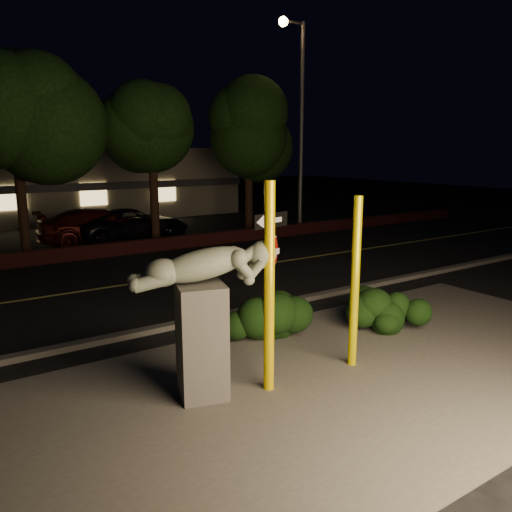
{
  "coord_description": "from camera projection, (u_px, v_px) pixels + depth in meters",
  "views": [
    {
      "loc": [
        -5.44,
        -6.86,
        3.86
      ],
      "look_at": [
        0.45,
        2.03,
        1.6
      ],
      "focal_mm": 35.0,
      "sensor_mm": 36.0,
      "label": 1
    }
  ],
  "objects": [
    {
      "name": "ground",
      "position": [
        120.0,
        263.0,
        17.49
      ],
      "size": [
        90.0,
        90.0,
        0.0
      ],
      "primitive_type": "plane",
      "color": "black",
      "rests_on": "ground"
    },
    {
      "name": "patio",
      "position": [
        332.0,
        381.0,
        8.51
      ],
      "size": [
        14.0,
        6.0,
        0.02
      ],
      "primitive_type": "cube",
      "color": "#4C4944",
      "rests_on": "ground"
    },
    {
      "name": "road",
      "position": [
        153.0,
        281.0,
        15.04
      ],
      "size": [
        80.0,
        8.0,
        0.01
      ],
      "primitive_type": "cube",
      "color": "black",
      "rests_on": "ground"
    },
    {
      "name": "lane_marking",
      "position": [
        153.0,
        280.0,
        15.04
      ],
      "size": [
        80.0,
        0.12,
        0.0
      ],
      "primitive_type": "cube",
      "color": "#B8B94A",
      "rests_on": "road"
    },
    {
      "name": "curb",
      "position": [
        220.0,
        316.0,
        11.68
      ],
      "size": [
        80.0,
        0.25,
        0.12
      ],
      "primitive_type": "cube",
      "color": "#4C4944",
      "rests_on": "ground"
    },
    {
      "name": "brick_wall",
      "position": [
        108.0,
        250.0,
        18.5
      ],
      "size": [
        40.0,
        0.35,
        0.5
      ],
      "primitive_type": "cube",
      "color": "#461617",
      "rests_on": "ground"
    },
    {
      "name": "parking_lot",
      "position": [
        71.0,
        235.0,
        23.2
      ],
      "size": [
        40.0,
        12.0,
        0.01
      ],
      "primitive_type": "cube",
      "color": "black",
      "rests_on": "ground"
    },
    {
      "name": "building",
      "position": [
        34.0,
        183.0,
        29.3
      ],
      "size": [
        22.0,
        10.2,
        4.0
      ],
      "color": "slate",
      "rests_on": "ground"
    },
    {
      "name": "tree_far_b",
      "position": [
        11.0,
        87.0,
        17.49
      ],
      "size": [
        5.2,
        5.2,
        8.41
      ],
      "color": "black",
      "rests_on": "ground"
    },
    {
      "name": "tree_far_c",
      "position": [
        150.0,
        105.0,
        19.95
      ],
      "size": [
        4.8,
        4.8,
        7.84
      ],
      "color": "black",
      "rests_on": "ground"
    },
    {
      "name": "tree_far_d",
      "position": [
        249.0,
        116.0,
        23.11
      ],
      "size": [
        4.4,
        4.4,
        7.42
      ],
      "color": "black",
      "rests_on": "ground"
    },
    {
      "name": "yellow_pole_left",
      "position": [
        269.0,
        289.0,
        7.87
      ],
      "size": [
        0.17,
        0.17,
        3.42
      ],
      "primitive_type": "cylinder",
      "color": "#FFD400",
      "rests_on": "ground"
    },
    {
      "name": "yellow_pole_right",
      "position": [
        355.0,
        283.0,
        8.84
      ],
      "size": [
        0.16,
        0.16,
        3.11
      ],
      "primitive_type": "cylinder",
      "color": "#DBCC00",
      "rests_on": "ground"
    },
    {
      "name": "signpost",
      "position": [
        271.0,
        253.0,
        9.73
      ],
      "size": [
        0.9,
        0.21,
        2.68
      ],
      "rotation": [
        0.0,
        0.0,
        0.2
      ],
      "color": "black",
      "rests_on": "ground"
    },
    {
      "name": "sculpture",
      "position": [
        204.0,
        304.0,
        7.7
      ],
      "size": [
        2.31,
        1.18,
        2.48
      ],
      "rotation": [
        0.0,
        0.0,
        -0.27
      ],
      "color": "#4C4944",
      "rests_on": "ground"
    },
    {
      "name": "hedge_center",
      "position": [
        270.0,
        316.0,
        10.25
      ],
      "size": [
        2.05,
        1.08,
        1.04
      ],
      "primitive_type": "ellipsoid",
      "rotation": [
        0.0,
        0.0,
        -0.07
      ],
      "color": "black",
      "rests_on": "ground"
    },
    {
      "name": "hedge_right",
      "position": [
        367.0,
        303.0,
        11.08
      ],
      "size": [
        1.81,
        1.24,
        1.08
      ],
      "primitive_type": "ellipsoid",
      "rotation": [
        0.0,
        0.0,
        0.23
      ],
      "color": "black",
      "rests_on": "ground"
    },
    {
      "name": "hedge_far_right",
      "position": [
        398.0,
        308.0,
        10.81
      ],
      "size": [
        1.7,
        1.41,
        1.02
      ],
      "primitive_type": "ellipsoid",
      "rotation": [
        0.0,
        0.0,
        0.4
      ],
      "color": "black",
      "rests_on": "ground"
    },
    {
      "name": "streetlight",
      "position": [
        298.0,
        110.0,
        23.21
      ],
      "size": [
        1.45,
        0.42,
        9.63
      ],
      "rotation": [
        0.0,
        0.0,
        0.02
      ],
      "color": "#535459",
      "rests_on": "ground"
    },
    {
      "name": "parked_car_darkred",
      "position": [
        100.0,
        226.0,
        21.08
      ],
      "size": [
        5.21,
        2.42,
        1.47
      ],
      "primitive_type": "imported",
      "rotation": [
        0.0,
        0.0,
        1.5
      ],
      "color": "#41100C",
      "rests_on": "ground"
    },
    {
      "name": "parked_car_dark",
      "position": [
        132.0,
        225.0,
        21.75
      ],
      "size": [
        5.13,
        2.59,
        1.39
      ],
      "primitive_type": "imported",
      "rotation": [
        0.0,
        0.0,
        1.63
      ],
      "color": "black",
      "rests_on": "ground"
    }
  ]
}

